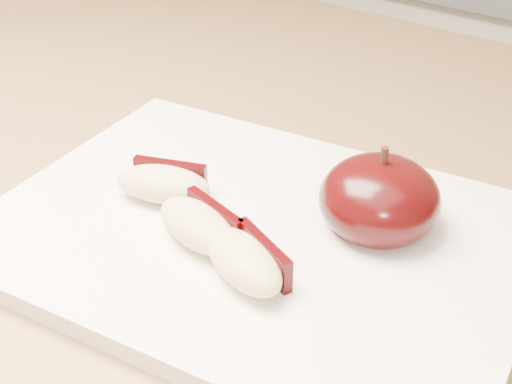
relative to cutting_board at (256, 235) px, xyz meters
The scene contains 5 objects.
cutting_board is the anchor object (origin of this frame).
apple_half 0.08m from the cutting_board, 39.35° to the left, with size 0.09×0.09×0.06m.
apple_wedge_a 0.07m from the cutting_board, behind, with size 0.07×0.05×0.02m.
apple_wedge_b 0.04m from the cutting_board, 121.06° to the right, with size 0.07×0.04×0.02m.
apple_wedge_c 0.05m from the cutting_board, 59.19° to the right, with size 0.07×0.05×0.02m.
Camera 1 is at (0.11, 0.12, 1.16)m, focal length 50.00 mm.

